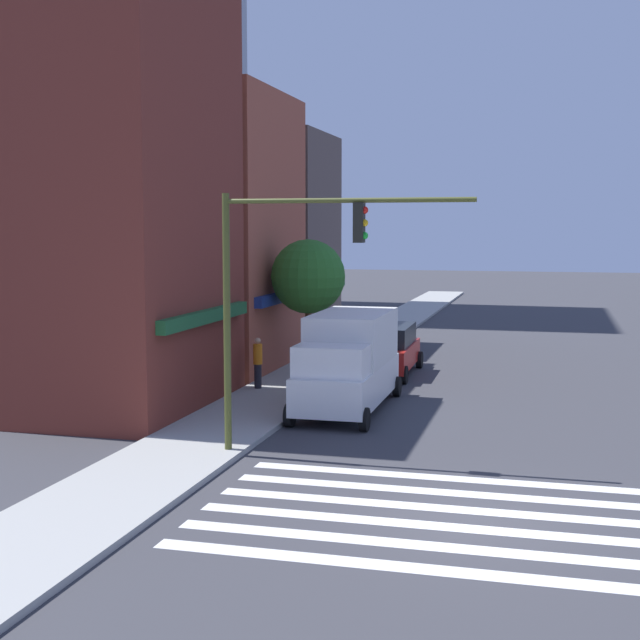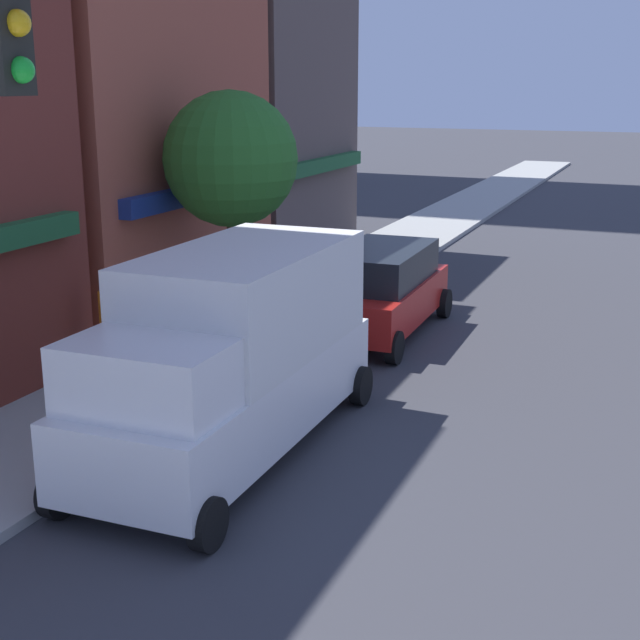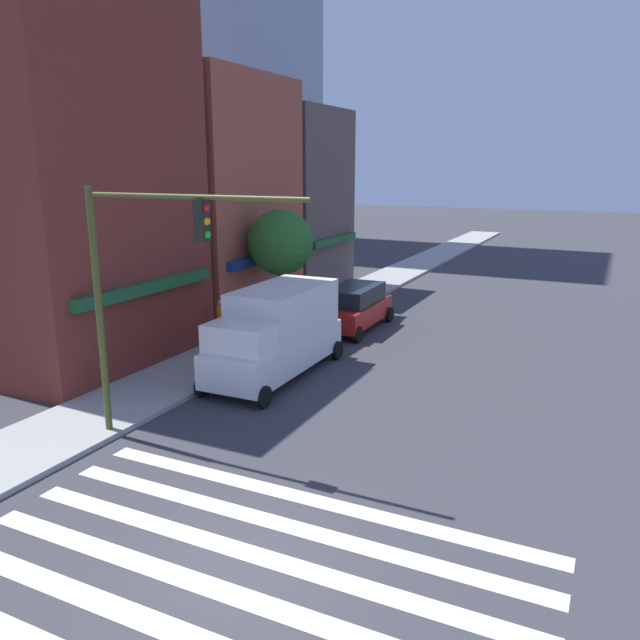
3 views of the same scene
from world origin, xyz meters
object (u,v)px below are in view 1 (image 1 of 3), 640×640
object	(u,v)px
pedestrian_orange_vest	(258,362)
street_tree	(308,277)
traffic_signal	(283,275)
box_truck_white	(349,360)
suv_red	(388,348)

from	to	relation	value
pedestrian_orange_vest	street_tree	world-z (taller)	street_tree
traffic_signal	pedestrian_orange_vest	distance (m)	9.63
traffic_signal	pedestrian_orange_vest	world-z (taller)	traffic_signal
box_truck_white	pedestrian_orange_vest	world-z (taller)	box_truck_white
street_tree	pedestrian_orange_vest	bearing A→B (deg)	164.60
box_truck_white	street_tree	bearing A→B (deg)	27.21
traffic_signal	suv_red	distance (m)	13.61
traffic_signal	box_truck_white	xyz separation A→B (m)	(6.20, -0.23, -2.98)
pedestrian_orange_vest	street_tree	xyz separation A→B (m)	(3.29, -0.91, 2.79)
traffic_signal	suv_red	size ratio (longest dim) A/B	1.39
suv_red	street_tree	xyz separation A→B (m)	(-1.57, 2.80, 2.83)
suv_red	street_tree	bearing A→B (deg)	118.07
street_tree	suv_red	bearing A→B (deg)	-60.71
traffic_signal	box_truck_white	size ratio (longest dim) A/B	1.06
box_truck_white	pedestrian_orange_vest	bearing A→B (deg)	60.41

